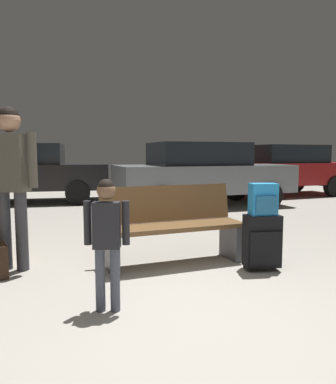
# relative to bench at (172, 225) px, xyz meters

# --- Properties ---
(ground_plane) EXTENTS (18.00, 18.00, 0.10)m
(ground_plane) POSITION_rel_bench_xyz_m (-0.32, 2.49, -0.49)
(ground_plane) COLOR gray
(bench) EXTENTS (1.63, 0.63, 0.89)m
(bench) POSITION_rel_bench_xyz_m (0.00, 0.00, 0.00)
(bench) COLOR brown
(bench) RESTS_ON ground_plane
(suitcase) EXTENTS (0.41, 0.29, 0.60)m
(suitcase) POSITION_rel_bench_xyz_m (0.84, -0.54, -0.12)
(suitcase) COLOR black
(suitcase) RESTS_ON ground_plane
(backpack_bright) EXTENTS (0.30, 0.23, 0.34)m
(backpack_bright) POSITION_rel_bench_xyz_m (0.84, -0.54, 0.33)
(backpack_bright) COLOR #268CD8
(backpack_bright) RESTS_ON suitcase
(child) EXTENTS (0.35, 0.25, 1.06)m
(child) POSITION_rel_bench_xyz_m (-0.90, -1.07, 0.21)
(child) COLOR #4C5160
(child) RESTS_ON ground_plane
(adult) EXTENTS (0.55, 0.34, 1.75)m
(adult) POSITION_rel_bench_xyz_m (-1.71, 0.29, 0.64)
(adult) COLOR #38383D
(adult) RESTS_ON ground_plane
(parked_car_near) EXTENTS (4.13, 1.86, 1.51)m
(parked_car_near) POSITION_rel_bench_xyz_m (2.09, 4.13, 0.36)
(parked_car_near) COLOR slate
(parked_car_near) RESTS_ON ground_plane
(parked_car_far) EXTENTS (4.26, 2.14, 1.51)m
(parked_car_far) POSITION_rel_bench_xyz_m (-1.96, 6.22, 0.36)
(parked_car_far) COLOR black
(parked_car_far) RESTS_ON ground_plane
(parked_car_side) EXTENTS (4.21, 2.02, 1.51)m
(parked_car_side) POSITION_rel_bench_xyz_m (5.27, 5.56, 0.36)
(parked_car_side) COLOR maroon
(parked_car_side) RESTS_ON ground_plane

